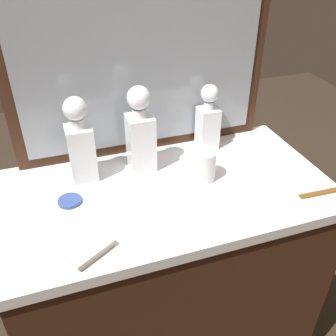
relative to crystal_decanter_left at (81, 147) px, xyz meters
name	(u,v)px	position (x,y,z in m)	size (l,w,h in m)	color
dresser	(168,281)	(0.25, -0.15, -0.59)	(1.10, 0.59, 0.94)	#381E11
dresser_mirror	(141,49)	(0.25, 0.13, 0.27)	(0.94, 0.03, 0.78)	#381E11
crystal_decanter_left	(81,147)	(0.00, 0.00, 0.00)	(0.09, 0.09, 0.30)	white
crystal_decanter_far_right	(208,123)	(0.49, 0.06, -0.02)	(0.07, 0.07, 0.26)	white
crystal_decanter_right	(141,137)	(0.20, 0.00, 0.01)	(0.09, 0.09, 0.31)	white
crystal_tumbler_front	(203,166)	(0.38, -0.14, -0.07)	(0.09, 0.09, 0.11)	white
silver_brush_left	(91,251)	(-0.04, -0.37, -0.11)	(0.14, 0.11, 0.02)	#B7A88C
porcelain_dish	(70,201)	(-0.07, -0.13, -0.11)	(0.07, 0.07, 0.01)	#33478C
tortoiseshell_comb	(319,193)	(0.71, -0.34, -0.12)	(0.14, 0.03, 0.01)	brown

